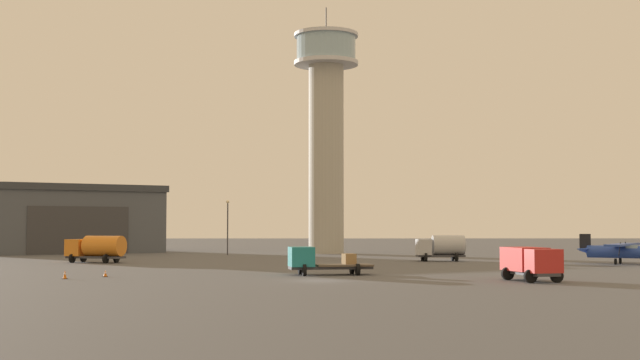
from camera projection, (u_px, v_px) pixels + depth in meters
name	position (u px, v px, depth m)	size (l,w,h in m)	color
ground_plane	(320.00, 281.00, 65.23)	(400.00, 400.00, 0.00)	#545456
control_tower	(326.00, 122.00, 127.63)	(9.64, 9.64, 37.02)	#B2AD9E
hangar	(65.00, 219.00, 130.77)	(32.14, 28.50, 10.26)	#4C5159
airplane_blue	(619.00, 250.00, 92.28)	(8.27, 10.22, 3.26)	#2847A8
truck_fuel_tanker_silver	(441.00, 247.00, 100.23)	(5.66, 3.36, 3.04)	#38383D
truck_box_red	(530.00, 261.00, 64.58)	(3.99, 5.96, 2.54)	#38383D
truck_fuel_tanker_orange	(97.00, 248.00, 95.98)	(7.07, 4.51, 3.04)	#38383D
truck_flatbed_teal	(317.00, 261.00, 72.45)	(7.35, 4.07, 2.39)	#38383D
light_post_west	(228.00, 222.00, 119.92)	(0.44, 0.44, 7.73)	#38383D
traffic_cone_near_left	(105.00, 274.00, 69.90)	(0.36, 0.36, 0.55)	black
traffic_cone_near_right	(65.00, 275.00, 67.20)	(0.36, 0.36, 0.69)	black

